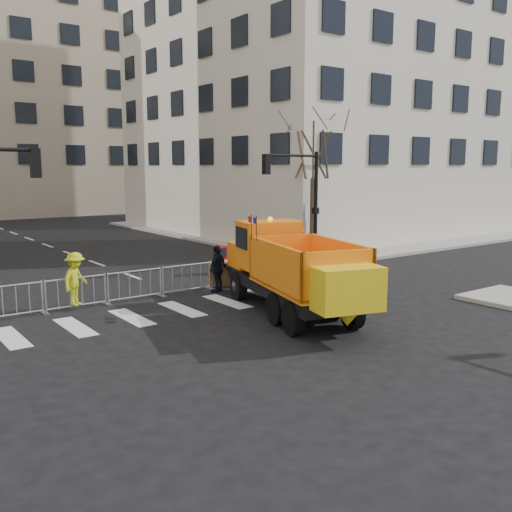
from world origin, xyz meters
TOP-DOWN VIEW (x-y plane):
  - ground at (0.00, 0.00)m, footprint 120.00×120.00m
  - sidewalk_back at (0.00, 8.50)m, footprint 64.00×5.00m
  - building_right at (20.00, 22.00)m, footprint 22.00×22.00m
  - traffic_light_right at (8.50, 9.50)m, footprint 0.18×0.18m
  - crowd_barriers at (-0.75, 7.60)m, footprint 12.60×0.60m
  - street_tree at (9.20, 10.50)m, footprint 3.00×3.00m
  - plow_truck at (1.45, 2.81)m, footprint 4.64×9.13m
  - cop_a at (3.65, 7.00)m, footprint 0.76×0.54m
  - cop_b at (3.38, 7.00)m, footprint 0.91×0.73m
  - cop_c at (1.29, 7.00)m, footprint 1.13×0.85m
  - worker at (-3.92, 7.53)m, footprint 1.31×1.22m
  - newspaper_box at (3.41, 10.08)m, footprint 0.47×0.42m

SIDE VIEW (x-z plane):
  - ground at x=0.00m, z-range 0.00..0.00m
  - sidewalk_back at x=0.00m, z-range 0.00..0.15m
  - crowd_barriers at x=-0.75m, z-range 0.00..1.10m
  - newspaper_box at x=3.41m, z-range 0.15..1.25m
  - cop_c at x=1.29m, z-range 0.00..1.79m
  - cop_b at x=3.38m, z-range 0.00..1.81m
  - cop_a at x=3.65m, z-range 0.00..1.94m
  - worker at x=-3.92m, z-range 0.15..1.92m
  - plow_truck at x=1.45m, z-range -0.19..3.24m
  - traffic_light_right at x=8.50m, z-range 0.00..5.40m
  - street_tree at x=9.20m, z-range 0.00..7.50m
  - building_right at x=20.00m, z-range 0.00..32.00m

